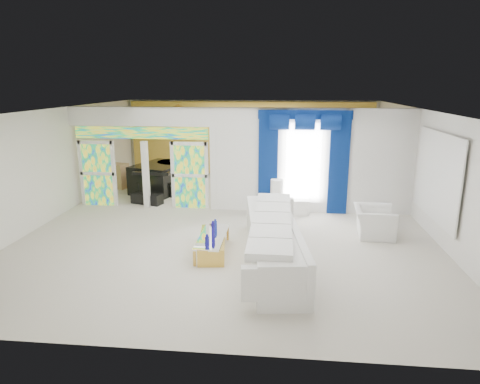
# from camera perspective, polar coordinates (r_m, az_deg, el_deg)

# --- Properties ---
(floor) EXTENTS (12.00, 12.00, 0.00)m
(floor) POSITION_cam_1_polar(r_m,az_deg,el_deg) (11.77, -0.87, -3.70)
(floor) COLOR #B7AF9E
(floor) RESTS_ON ground
(dividing_wall) EXTENTS (5.70, 0.18, 3.00)m
(dividing_wall) POSITION_cam_1_polar(r_m,az_deg,el_deg) (12.33, 9.65, 4.13)
(dividing_wall) COLOR white
(dividing_wall) RESTS_ON ground
(dividing_header) EXTENTS (4.30, 0.18, 0.55)m
(dividing_header) POSITION_cam_1_polar(r_m,az_deg,el_deg) (12.84, -13.32, 9.87)
(dividing_header) COLOR white
(dividing_header) RESTS_ON dividing_wall
(stained_panel_left) EXTENTS (0.95, 0.04, 2.00)m
(stained_panel_left) POSITION_cam_1_polar(r_m,az_deg,el_deg) (13.60, -18.59, 2.38)
(stained_panel_left) COLOR #994C3F
(stained_panel_left) RESTS_ON ground
(stained_panel_right) EXTENTS (0.95, 0.04, 2.00)m
(stained_panel_right) POSITION_cam_1_polar(r_m,az_deg,el_deg) (12.70, -6.77, 2.23)
(stained_panel_right) COLOR #994C3F
(stained_panel_right) RESTS_ON ground
(stained_transom) EXTENTS (4.00, 0.05, 0.35)m
(stained_transom) POSITION_cam_1_polar(r_m,az_deg,el_deg) (12.88, -13.19, 7.76)
(stained_transom) COLOR #994C3F
(stained_transom) RESTS_ON dividing_header
(window_pane) EXTENTS (1.00, 0.02, 2.30)m
(window_pane) POSITION_cam_1_polar(r_m,az_deg,el_deg) (12.23, 8.50, 3.85)
(window_pane) COLOR white
(window_pane) RESTS_ON dividing_wall
(blue_drape_left) EXTENTS (0.55, 0.10, 2.80)m
(blue_drape_left) POSITION_cam_1_polar(r_m,az_deg,el_deg) (12.20, 3.79, 3.71)
(blue_drape_left) COLOR #04164A
(blue_drape_left) RESTS_ON ground
(blue_drape_right) EXTENTS (0.55, 0.10, 2.80)m
(blue_drape_right) POSITION_cam_1_polar(r_m,az_deg,el_deg) (12.30, 13.16, 3.45)
(blue_drape_right) COLOR #04164A
(blue_drape_right) RESTS_ON ground
(blue_pelmet) EXTENTS (2.60, 0.12, 0.25)m
(blue_pelmet) POSITION_cam_1_polar(r_m,az_deg,el_deg) (12.03, 8.75, 10.25)
(blue_pelmet) COLOR #04164A
(blue_pelmet) RESTS_ON dividing_wall
(wall_mirror) EXTENTS (0.04, 2.70, 1.90)m
(wall_mirror) POSITION_cam_1_polar(r_m,az_deg,el_deg) (10.95, 25.06, 1.93)
(wall_mirror) COLOR white
(wall_mirror) RESTS_ON ground
(gold_curtains) EXTENTS (9.70, 0.12, 2.90)m
(gold_curtains) POSITION_cam_1_polar(r_m,az_deg,el_deg) (17.20, 1.40, 7.22)
(gold_curtains) COLOR gold
(gold_curtains) RESTS_ON ground
(white_sofa) EXTENTS (1.47, 4.45, 0.83)m
(white_sofa) POSITION_cam_1_polar(r_m,az_deg,el_deg) (9.04, 4.45, -6.67)
(white_sofa) COLOR white
(white_sofa) RESTS_ON ground
(coffee_table) EXTENTS (0.75, 1.71, 0.37)m
(coffee_table) POSITION_cam_1_polar(r_m,az_deg,el_deg) (9.53, -3.74, -7.03)
(coffee_table) COLOR gold
(coffee_table) RESTS_ON ground
(console_table) EXTENTS (1.28, 0.45, 0.42)m
(console_table) POSITION_cam_1_polar(r_m,az_deg,el_deg) (12.31, 6.32, -1.94)
(console_table) COLOR white
(console_table) RESTS_ON ground
(table_lamp) EXTENTS (0.36, 0.36, 0.58)m
(table_lamp) POSITION_cam_1_polar(r_m,az_deg,el_deg) (12.18, 4.98, 0.35)
(table_lamp) COLOR silver
(table_lamp) RESTS_ON console_table
(armchair) EXTENTS (1.03, 1.16, 0.71)m
(armchair) POSITION_cam_1_polar(r_m,az_deg,el_deg) (10.97, 17.57, -3.84)
(armchair) COLOR white
(armchair) RESTS_ON ground
(grand_piano) EXTENTS (1.96, 2.25, 0.96)m
(grand_piano) POSITION_cam_1_polar(r_m,az_deg,el_deg) (14.97, -10.59, 1.92)
(grand_piano) COLOR black
(grand_piano) RESTS_ON ground
(piano_bench) EXTENTS (1.05, 0.66, 0.33)m
(piano_bench) POSITION_cam_1_polar(r_m,az_deg,el_deg) (13.56, -12.39, -0.86)
(piano_bench) COLOR black
(piano_bench) RESTS_ON ground
(tv_console) EXTENTS (0.71, 0.66, 0.88)m
(tv_console) POSITION_cam_1_polar(r_m,az_deg,el_deg) (15.79, -16.07, 2.09)
(tv_console) COLOR #A78853
(tv_console) RESTS_ON ground
(chandelier) EXTENTS (0.60, 0.60, 0.60)m
(chandelier) POSITION_cam_1_polar(r_m,az_deg,el_deg) (14.99, -8.29, 10.42)
(chandelier) COLOR gold
(chandelier) RESTS_ON ceiling
(decanters) EXTENTS (0.10, 1.17, 0.30)m
(decanters) POSITION_cam_1_polar(r_m,az_deg,el_deg) (9.34, -3.84, -5.47)
(decanters) COLOR navy
(decanters) RESTS_ON coffee_table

